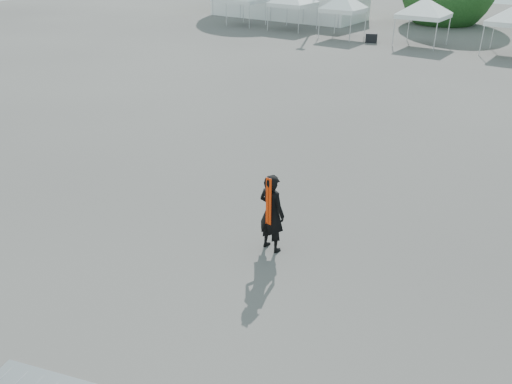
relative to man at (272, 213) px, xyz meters
The scene contains 4 objects.
ground 1.32m from the man, 97.93° to the left, with size 120.00×120.00×0.00m, color #474442.
tent_d 29.65m from the man, 102.14° to the left, with size 4.56×4.56×3.88m.
man is the anchor object (origin of this frame).
crate_west 29.58m from the man, 109.00° to the left, with size 0.87×0.68×0.68m, color black.
Camera 1 is at (5.96, -9.69, 6.98)m, focal length 35.00 mm.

